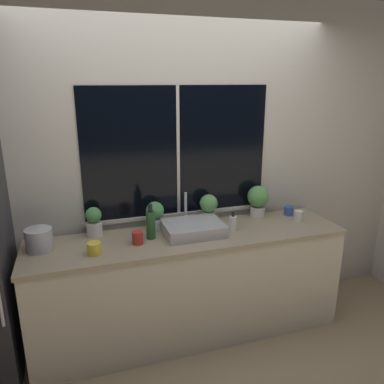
# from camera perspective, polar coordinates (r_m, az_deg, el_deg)

# --- Properties ---
(ground_plane) EXTENTS (14.00, 14.00, 0.00)m
(ground_plane) POSITION_cam_1_polar(r_m,az_deg,el_deg) (3.17, 1.36, -23.39)
(ground_plane) COLOR #937F60
(wall_back) EXTENTS (8.00, 0.09, 2.70)m
(wall_back) POSITION_cam_1_polar(r_m,az_deg,el_deg) (3.11, -2.31, 3.89)
(wall_back) COLOR #BCB7AD
(wall_back) RESTS_ON ground_plane
(wall_right) EXTENTS (0.06, 7.00, 2.70)m
(wall_right) POSITION_cam_1_polar(r_m,az_deg,el_deg) (4.89, 20.80, 7.51)
(wall_right) COLOR #BCB7AD
(wall_right) RESTS_ON ground_plane
(counter) EXTENTS (2.48, 0.59, 0.88)m
(counter) POSITION_cam_1_polar(r_m,az_deg,el_deg) (3.13, -0.33, -13.99)
(counter) COLOR beige
(counter) RESTS_ON ground_plane
(sink) EXTENTS (0.46, 0.40, 0.28)m
(sink) POSITION_cam_1_polar(r_m,az_deg,el_deg) (2.95, 0.18, -5.49)
(sink) COLOR #ADADB2
(sink) RESTS_ON counter
(potted_plant_far_left) EXTENTS (0.12, 0.12, 0.23)m
(potted_plant_far_left) POSITION_cam_1_polar(r_m,az_deg,el_deg) (2.98, -14.72, -4.37)
(potted_plant_far_left) COLOR silver
(potted_plant_far_left) RESTS_ON counter
(potted_plant_center_left) EXTENTS (0.14, 0.14, 0.23)m
(potted_plant_center_left) POSITION_cam_1_polar(r_m,az_deg,el_deg) (3.03, -5.66, -3.41)
(potted_plant_center_left) COLOR silver
(potted_plant_center_left) RESTS_ON counter
(potted_plant_center_right) EXTENTS (0.15, 0.15, 0.25)m
(potted_plant_center_right) POSITION_cam_1_polar(r_m,az_deg,el_deg) (3.14, 2.55, -2.25)
(potted_plant_center_right) COLOR silver
(potted_plant_center_right) RESTS_ON counter
(potted_plant_far_right) EXTENTS (0.19, 0.19, 0.28)m
(potted_plant_far_right) POSITION_cam_1_polar(r_m,az_deg,el_deg) (3.32, 10.02, -1.10)
(potted_plant_far_right) COLOR silver
(potted_plant_far_right) RESTS_ON counter
(soap_bottle) EXTENTS (0.06, 0.06, 0.15)m
(soap_bottle) POSITION_cam_1_polar(r_m,az_deg,el_deg) (3.02, 6.24, -4.68)
(soap_bottle) COLOR white
(soap_bottle) RESTS_ON counter
(bottle_tall) EXTENTS (0.07, 0.07, 0.27)m
(bottle_tall) POSITION_cam_1_polar(r_m,az_deg,el_deg) (2.85, -6.30, -4.92)
(bottle_tall) COLOR #235128
(bottle_tall) RESTS_ON counter
(mug_red) EXTENTS (0.08, 0.08, 0.09)m
(mug_red) POSITION_cam_1_polar(r_m,az_deg,el_deg) (2.80, -8.28, -6.91)
(mug_red) COLOR #B72D28
(mug_red) RESTS_ON counter
(mug_white) EXTENTS (0.07, 0.07, 0.09)m
(mug_white) POSITION_cam_1_polar(r_m,az_deg,el_deg) (3.32, 15.94, -3.55)
(mug_white) COLOR white
(mug_white) RESTS_ON counter
(mug_blue) EXTENTS (0.08, 0.08, 0.08)m
(mug_blue) POSITION_cam_1_polar(r_m,az_deg,el_deg) (3.45, 14.51, -2.79)
(mug_blue) COLOR #3351AD
(mug_blue) RESTS_ON counter
(mug_yellow) EXTENTS (0.10, 0.10, 0.09)m
(mug_yellow) POSITION_cam_1_polar(r_m,az_deg,el_deg) (2.70, -14.67, -8.33)
(mug_yellow) COLOR gold
(mug_yellow) RESTS_ON counter
(kettle) EXTENTS (0.19, 0.19, 0.18)m
(kettle) POSITION_cam_1_polar(r_m,az_deg,el_deg) (2.87, -22.29, -6.61)
(kettle) COLOR #B2B2B7
(kettle) RESTS_ON counter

